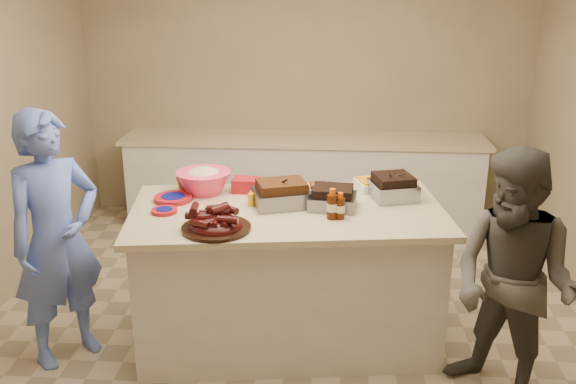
# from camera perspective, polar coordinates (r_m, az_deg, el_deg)

# --- Properties ---
(room) EXTENTS (4.50, 5.00, 2.70)m
(room) POSITION_cam_1_polar(r_m,az_deg,el_deg) (4.68, 0.07, -12.66)
(room) COLOR tan
(room) RESTS_ON ground
(back_counter) EXTENTS (3.60, 0.64, 0.90)m
(back_counter) POSITION_cam_1_polar(r_m,az_deg,el_deg) (6.50, 1.38, 1.04)
(back_counter) COLOR silver
(back_counter) RESTS_ON ground
(island) EXTENTS (2.18, 1.34, 0.98)m
(island) POSITION_cam_1_polar(r_m,az_deg,el_deg) (4.67, -0.04, -12.78)
(island) COLOR silver
(island) RESTS_ON ground
(rib_platter) EXTENTS (0.56, 0.56, 0.17)m
(rib_platter) POSITION_cam_1_polar(r_m,az_deg,el_deg) (3.92, -6.38, -3.35)
(rib_platter) COLOR #420B0B
(rib_platter) RESTS_ON island
(pulled_pork_tray) EXTENTS (0.43, 0.38, 0.11)m
(pulled_pork_tray) POSITION_cam_1_polar(r_m,az_deg,el_deg) (4.29, -0.57, -1.21)
(pulled_pork_tray) COLOR #47230F
(pulled_pork_tray) RESTS_ON island
(brisket_tray) EXTENTS (0.33, 0.28, 0.09)m
(brisket_tray) POSITION_cam_1_polar(r_m,az_deg,el_deg) (4.26, 3.97, -1.42)
(brisket_tray) COLOR black
(brisket_tray) RESTS_ON island
(roasting_pan) EXTENTS (0.36, 0.36, 0.12)m
(roasting_pan) POSITION_cam_1_polar(r_m,az_deg,el_deg) (4.48, 9.26, -0.56)
(roasting_pan) COLOR gray
(roasting_pan) RESTS_ON island
(coleslaw_bowl) EXTENTS (0.43, 0.43, 0.26)m
(coleslaw_bowl) POSITION_cam_1_polar(r_m,az_deg,el_deg) (4.58, -7.46, -0.05)
(coleslaw_bowl) COLOR #FF3966
(coleslaw_bowl) RESTS_ON island
(sausage_plate) EXTENTS (0.35, 0.35, 0.05)m
(sausage_plate) POSITION_cam_1_polar(r_m,az_deg,el_deg) (4.49, 2.26, -0.29)
(sausage_plate) COLOR silver
(sausage_plate) RESTS_ON island
(mac_cheese_dish) EXTENTS (0.35, 0.30, 0.08)m
(mac_cheese_dish) POSITION_cam_1_polar(r_m,az_deg,el_deg) (4.67, 7.95, 0.30)
(mac_cheese_dish) COLOR #FAA316
(mac_cheese_dish) RESTS_ON island
(bbq_bottle_a) EXTENTS (0.08, 0.08, 0.20)m
(bbq_bottle_a) POSITION_cam_1_polar(r_m,az_deg,el_deg) (4.08, 3.92, -2.37)
(bbq_bottle_a) COLOR #391503
(bbq_bottle_a) RESTS_ON island
(bbq_bottle_b) EXTENTS (0.07, 0.07, 0.17)m
(bbq_bottle_b) POSITION_cam_1_polar(r_m,az_deg,el_deg) (4.08, 4.64, -2.37)
(bbq_bottle_b) COLOR #391503
(bbq_bottle_b) RESTS_ON island
(mustard_bottle) EXTENTS (0.05, 0.05, 0.12)m
(mustard_bottle) POSITION_cam_1_polar(r_m,az_deg,el_deg) (4.29, -3.30, -1.26)
(mustard_bottle) COLOR gold
(mustard_bottle) RESTS_ON island
(sauce_bowl) EXTENTS (0.15, 0.06, 0.14)m
(sauce_bowl) POSITION_cam_1_polar(r_m,az_deg,el_deg) (4.40, -0.71, -0.66)
(sauce_bowl) COLOR silver
(sauce_bowl) RESTS_ON island
(plate_stack_large) EXTENTS (0.29, 0.29, 0.03)m
(plate_stack_large) POSITION_cam_1_polar(r_m,az_deg,el_deg) (4.45, -10.16, -0.75)
(plate_stack_large) COLOR maroon
(plate_stack_large) RESTS_ON island
(plate_stack_small) EXTENTS (0.19, 0.19, 0.02)m
(plate_stack_small) POSITION_cam_1_polar(r_m,az_deg,el_deg) (4.25, -10.93, -1.80)
(plate_stack_small) COLOR maroon
(plate_stack_small) RESTS_ON island
(plastic_cup) EXTENTS (0.11, 0.11, 0.10)m
(plastic_cup) POSITION_cam_1_polar(r_m,az_deg,el_deg) (4.66, -9.25, 0.20)
(plastic_cup) COLOR #973912
(plastic_cup) RESTS_ON island
(basket_stack) EXTENTS (0.20, 0.15, 0.10)m
(basket_stack) POSITION_cam_1_polar(r_m,az_deg,el_deg) (4.57, -3.71, 0.05)
(basket_stack) COLOR maroon
(basket_stack) RESTS_ON island
(guest_blue) EXTENTS (1.69, 1.56, 0.40)m
(guest_blue) POSITION_cam_1_polar(r_m,az_deg,el_deg) (4.73, -18.71, -13.46)
(guest_blue) COLOR #5B78DB
(guest_blue) RESTS_ON ground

